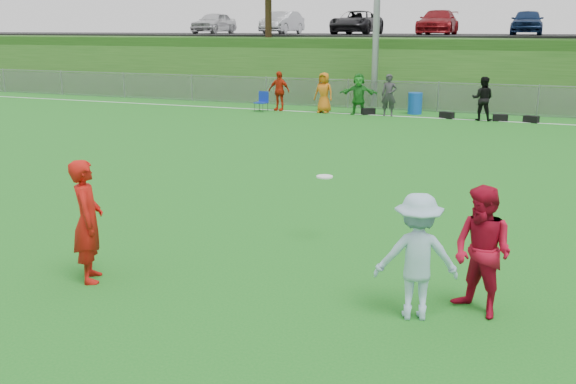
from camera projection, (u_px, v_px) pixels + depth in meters
The scene contains 14 objects.
ground at pixel (229, 272), 9.53m from camera, with size 120.00×120.00×0.00m, color #166B1B.
sideline_far at pixel (429, 118), 25.76m from camera, with size 60.00×0.10×0.01m, color white.
fence at pixel (438, 97), 27.40m from camera, with size 58.00×0.06×1.30m.
berm at pixel (468, 63), 37.11m from camera, with size 120.00×18.00×3.00m, color #1D4B15.
parking_lot at pixel (474, 36), 38.53m from camera, with size 120.00×12.00×0.10m, color black.
car_row at pixel (452, 22), 37.85m from camera, with size 32.04×5.18×1.44m.
spectator_row at pixel (366, 94), 26.48m from camera, with size 9.47×0.76×1.69m.
gear_bags at pixel (459, 116), 25.41m from camera, with size 7.00×0.55×0.26m.
player_red_left at pixel (88, 221), 9.04m from camera, with size 0.64×0.42×1.77m, color #B2120C.
player_red_center at pixel (482, 252), 7.96m from camera, with size 0.81×0.63×1.66m, color #AB0B25.
player_blue at pixel (417, 257), 7.88m from camera, with size 1.03×0.59×1.60m, color #98BBD2.
frisbee at pixel (325, 177), 10.60m from camera, with size 0.27×0.27×0.03m.
recycling_bin at pixel (415, 103), 26.83m from camera, with size 0.59×0.59×0.89m, color #1047AD.
camp_chair at pixel (261, 106), 27.70m from camera, with size 0.53×0.54×0.85m.
Camera 1 is at (4.07, -8.00, 3.54)m, focal length 40.00 mm.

